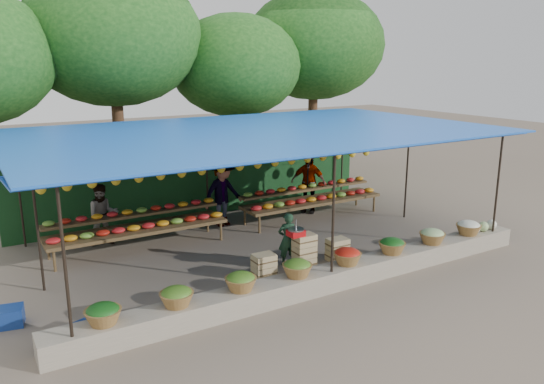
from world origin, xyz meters
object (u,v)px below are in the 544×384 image
crate_counter (303,255)px  vendor_seated (287,239)px  weighing_scale (296,232)px  blue_crate_front (92,329)px  blue_crate_back (6,317)px

crate_counter → vendor_seated: (-0.18, 0.35, 0.28)m
weighing_scale → blue_crate_front: 4.49m
crate_counter → blue_crate_front: bearing=-171.8°
blue_crate_back → vendor_seated: bearing=10.0°
vendor_seated → blue_crate_back: (-5.55, 0.12, -0.43)m
blue_crate_front → blue_crate_back: 1.62m
crate_counter → blue_crate_front: 4.62m
weighing_scale → blue_crate_back: 5.60m
crate_counter → weighing_scale: (-0.19, 0.00, 0.55)m
crate_counter → blue_crate_back: (-5.73, 0.47, -0.15)m
weighing_scale → vendor_seated: (0.01, 0.35, -0.27)m
vendor_seated → blue_crate_front: bearing=25.8°
blue_crate_back → crate_counter: bearing=6.6°
vendor_seated → blue_crate_front: size_ratio=2.39×
crate_counter → blue_crate_front: crate_counter is taller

